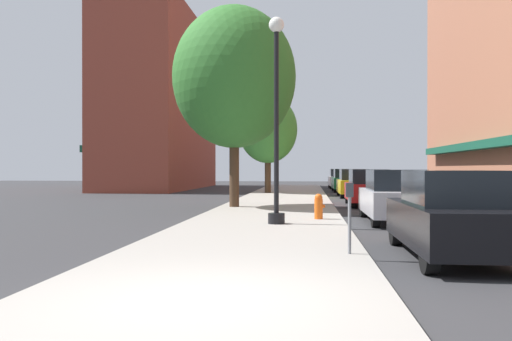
{
  "coord_description": "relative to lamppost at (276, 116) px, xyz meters",
  "views": [
    {
      "loc": [
        1.28,
        -6.18,
        1.7
      ],
      "look_at": [
        -1.03,
        17.12,
        1.61
      ],
      "focal_mm": 36.65,
      "sensor_mm": 36.0,
      "label": 1
    }
  ],
  "objects": [
    {
      "name": "ground_plane",
      "position": [
        3.61,
        9.3,
        -3.2
      ],
      "size": [
        90.0,
        90.0,
        0.0
      ],
      "primitive_type": "plane",
      "color": "#2D2D30"
    },
    {
      "name": "car_silver",
      "position": [
        3.61,
        1.9,
        -2.39
      ],
      "size": [
        1.8,
        4.3,
        1.66
      ],
      "rotation": [
        0.0,
        0.0,
        -0.01
      ],
      "color": "black",
      "rests_on": "ground"
    },
    {
      "name": "tree_near",
      "position": [
        -2.13,
        6.48,
        2.25
      ],
      "size": [
        5.08,
        5.08,
        8.27
      ],
      "color": "#422D1E",
      "rests_on": "sidewalk_slab"
    },
    {
      "name": "car_green",
      "position": [
        3.61,
        23.58,
        -2.39
      ],
      "size": [
        1.8,
        4.3,
        1.66
      ],
      "rotation": [
        0.0,
        0.0,
        0.01
      ],
      "color": "black",
      "rests_on": "ground"
    },
    {
      "name": "sidewalk_slab",
      "position": [
        -0.39,
        10.3,
        -3.14
      ],
      "size": [
        4.8,
        50.0,
        0.12
      ],
      "primitive_type": "cube",
      "color": "gray",
      "rests_on": "ground"
    },
    {
      "name": "car_red",
      "position": [
        3.61,
        9.13,
        -2.39
      ],
      "size": [
        1.8,
        4.3,
        1.66
      ],
      "rotation": [
        0.0,
        0.0,
        0.03
      ],
      "color": "black",
      "rests_on": "ground"
    },
    {
      "name": "car_yellow",
      "position": [
        3.61,
        16.42,
        -2.39
      ],
      "size": [
        1.8,
        4.3,
        1.66
      ],
      "rotation": [
        0.0,
        0.0,
        0.02
      ],
      "color": "black",
      "rests_on": "ground"
    },
    {
      "name": "building_far_background",
      "position": [
        -11.41,
        28.3,
        4.0
      ],
      "size": [
        6.8,
        18.0,
        14.44
      ],
      "color": "brown",
      "rests_on": "ground"
    },
    {
      "name": "car_black",
      "position": [
        3.61,
        -4.74,
        -2.39
      ],
      "size": [
        1.8,
        4.3,
        1.66
      ],
      "rotation": [
        0.0,
        0.0,
        -0.02
      ],
      "color": "black",
      "rests_on": "ground"
    },
    {
      "name": "parking_meter_near",
      "position": [
        1.66,
        -5.11,
        -2.25
      ],
      "size": [
        0.14,
        0.09,
        1.31
      ],
      "color": "slate",
      "rests_on": "sidewalk_slab"
    },
    {
      "name": "car_white",
      "position": [
        3.61,
        30.16,
        -2.39
      ],
      "size": [
        1.8,
        4.3,
        1.66
      ],
      "rotation": [
        0.0,
        0.0,
        -0.02
      ],
      "color": "black",
      "rests_on": "ground"
    },
    {
      "name": "lamppost",
      "position": [
        0.0,
        0.0,
        0.0
      ],
      "size": [
        0.48,
        0.48,
        5.9
      ],
      "color": "black",
      "rests_on": "sidewalk_slab"
    },
    {
      "name": "fire_hydrant",
      "position": [
        1.23,
        1.53,
        -2.68
      ],
      "size": [
        0.33,
        0.26,
        0.79
      ],
      "color": "#E05614",
      "rests_on": "sidewalk_slab"
    },
    {
      "name": "tree_mid",
      "position": [
        -1.68,
        18.9,
        1.03
      ],
      "size": [
        3.83,
        3.83,
        6.33
      ],
      "color": "#422D1E",
      "rests_on": "sidewalk_slab"
    }
  ]
}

